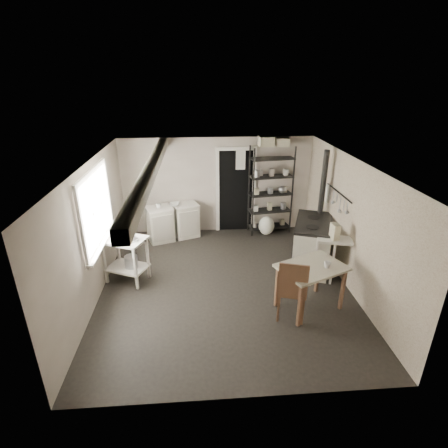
{
  "coord_description": "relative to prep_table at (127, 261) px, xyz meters",
  "views": [
    {
      "loc": [
        -0.45,
        -5.53,
        3.63
      ],
      "look_at": [
        0.0,
        0.3,
        1.1
      ],
      "focal_mm": 28.0,
      "sensor_mm": 36.0,
      "label": 1
    }
  ],
  "objects": [
    {
      "name": "floor",
      "position": [
        1.83,
        -0.3,
        -0.4
      ],
      "size": [
        5.0,
        5.0,
        0.0
      ],
      "primitive_type": "plane",
      "color": "black",
      "rests_on": "ground"
    },
    {
      "name": "storage_box_a",
      "position": [
        2.92,
        1.97,
        1.61
      ],
      "size": [
        0.33,
        0.29,
        0.22
      ],
      "primitive_type": "cube",
      "rotation": [
        0.0,
        0.0,
        0.04
      ],
      "color": "beige",
      "rests_on": "shelf_rack"
    },
    {
      "name": "work_table",
      "position": [
        3.16,
        -1.1,
        -0.02
      ],
      "size": [
        1.25,
        1.09,
        0.79
      ],
      "primitive_type": null,
      "rotation": [
        0.0,
        0.0,
        0.42
      ],
      "color": "beige",
      "rests_on": "ground"
    },
    {
      "name": "stockpot",
      "position": [
        -0.13,
        0.05,
        0.54
      ],
      "size": [
        0.32,
        0.32,
        0.3
      ],
      "primitive_type": "cylinder",
      "rotation": [
        0.0,
        0.0,
        0.15
      ],
      "color": "#B2B2B4",
      "rests_on": "prep_table"
    },
    {
      "name": "chair",
      "position": [
        2.81,
        -1.29,
        0.08
      ],
      "size": [
        0.55,
        0.57,
        1.07
      ],
      "primitive_type": null,
      "rotation": [
        0.0,
        0.0,
        -0.29
      ],
      "color": "brown",
      "rests_on": "ground"
    },
    {
      "name": "wall_back",
      "position": [
        1.83,
        2.2,
        0.75
      ],
      "size": [
        4.5,
        0.02,
        2.3
      ],
      "primitive_type": "cube",
      "color": "#B4A799",
      "rests_on": "ground"
    },
    {
      "name": "wall_right",
      "position": [
        4.08,
        -0.3,
        0.75
      ],
      "size": [
        0.02,
        5.0,
        2.3
      ],
      "primitive_type": "cube",
      "color": "#B4A799",
      "rests_on": "ground"
    },
    {
      "name": "shelf_jar",
      "position": [
        2.84,
        2.04,
        0.97
      ],
      "size": [
        0.11,
        0.11,
        0.19
      ],
      "primitive_type": "imported",
      "rotation": [
        0.0,
        0.0,
        0.36
      ],
      "color": "silver",
      "rests_on": "shelf_rack"
    },
    {
      "name": "wall_front",
      "position": [
        1.83,
        -2.8,
        0.75
      ],
      "size": [
        4.5,
        0.02,
        2.3
      ],
      "primitive_type": "cube",
      "color": "#B4A799",
      "rests_on": "ground"
    },
    {
      "name": "stovepipe",
      "position": [
        3.88,
        0.73,
        1.19
      ],
      "size": [
        0.1,
        0.1,
        1.28
      ],
      "primitive_type": null,
      "rotation": [
        0.0,
        0.0,
        -0.0
      ],
      "color": "black",
      "rests_on": "stove"
    },
    {
      "name": "bucket",
      "position": [
        0.09,
        -0.02,
        -0.02
      ],
      "size": [
        0.27,
        0.27,
        0.26
      ],
      "primitive_type": "cylinder",
      "rotation": [
        0.0,
        0.0,
        -0.15
      ],
      "color": "#B2B2B4",
      "rests_on": "prep_table"
    },
    {
      "name": "wallpaper_panel",
      "position": [
        4.07,
        -0.3,
        0.75
      ],
      "size": [
        0.01,
        5.0,
        2.3
      ],
      "primitive_type": null,
      "color": "#BEB29B",
      "rests_on": "wall_right"
    },
    {
      "name": "flour_sack",
      "position": [
        3.0,
        1.82,
        -0.16
      ],
      "size": [
        0.41,
        0.36,
        0.46
      ],
      "primitive_type": "ellipsoid",
      "rotation": [
        0.0,
        0.0,
        0.08
      ],
      "color": "white",
      "rests_on": "ground"
    },
    {
      "name": "mixing_bowl",
      "position": [
        0.82,
        1.82,
        0.56
      ],
      "size": [
        0.34,
        0.34,
        0.07
      ],
      "primitive_type": "imported",
      "rotation": [
        0.0,
        0.0,
        -0.12
      ],
      "color": "silver",
      "rests_on": "base_cabinets"
    },
    {
      "name": "saucepan",
      "position": [
        0.17,
        -0.08,
        0.45
      ],
      "size": [
        0.25,
        0.25,
        0.11
      ],
      "primitive_type": "cylinder",
      "rotation": [
        0.0,
        0.0,
        0.31
      ],
      "color": "#B2B2B4",
      "rests_on": "prep_table"
    },
    {
      "name": "wall_left",
      "position": [
        -0.42,
        -0.3,
        0.75
      ],
      "size": [
        0.02,
        5.0,
        2.3
      ],
      "primitive_type": "cube",
      "color": "#B4A799",
      "rests_on": "ground"
    },
    {
      "name": "utensil_rail",
      "position": [
        4.02,
        0.3,
        1.15
      ],
      "size": [
        0.06,
        1.2,
        0.44
      ],
      "primitive_type": null,
      "color": "#B2B2B4",
      "rests_on": "wall_right"
    },
    {
      "name": "stove",
      "position": [
        3.61,
        0.26,
        0.04
      ],
      "size": [
        1.07,
        1.4,
        0.97
      ],
      "primitive_type": null,
      "rotation": [
        0.0,
        0.0,
        -0.35
      ],
      "color": "beige",
      "rests_on": "ground"
    },
    {
      "name": "base_cabinets",
      "position": [
        0.76,
        1.82,
        0.06
      ],
      "size": [
        1.34,
        0.93,
        0.81
      ],
      "primitive_type": null,
      "rotation": [
        0.0,
        0.0,
        0.35
      ],
      "color": "beige",
      "rests_on": "ground"
    },
    {
      "name": "side_ledge",
      "position": [
        3.76,
        -0.43,
        0.03
      ],
      "size": [
        0.68,
        0.48,
        0.94
      ],
      "primitive_type": null,
      "rotation": [
        0.0,
        0.0,
        -0.27
      ],
      "color": "white",
      "rests_on": "ground"
    },
    {
      "name": "prep_table",
      "position": [
        0.0,
        0.0,
        0.0
      ],
      "size": [
        0.91,
        0.8,
        0.87
      ],
      "primitive_type": null,
      "rotation": [
        0.0,
        0.0,
        -0.41
      ],
      "color": "white",
      "rests_on": "ground"
    },
    {
      "name": "ceiling_beam",
      "position": [
        0.63,
        -0.3,
        1.8
      ],
      "size": [
        0.18,
        5.0,
        0.18
      ],
      "primitive_type": null,
      "color": "white",
      "rests_on": "ceiling"
    },
    {
      "name": "shelf_rack",
      "position": [
        3.09,
        2.0,
        0.55
      ],
      "size": [
        1.05,
        0.53,
        2.12
      ],
      "primitive_type": null,
      "rotation": [
        0.0,
        0.0,
        0.14
      ],
      "color": "black",
      "rests_on": "ground"
    },
    {
      "name": "storage_box_b",
      "position": [
        3.29,
        1.97,
        1.59
      ],
      "size": [
        0.31,
        0.29,
        0.19
      ],
      "primitive_type": "cube",
      "rotation": [
        0.0,
        0.0,
        -0.09
      ],
      "color": "beige",
      "rests_on": "shelf_rack"
    },
    {
      "name": "floor_crock",
      "position": [
        3.4,
        -0.22,
        -0.33
      ],
      "size": [
        0.12,
        0.12,
        0.14
      ],
      "primitive_type": "cylinder",
      "rotation": [
        0.0,
        0.0,
        0.08
      ],
      "color": "silver",
      "rests_on": "ground"
    },
    {
      "name": "counter_cup",
      "position": [
        0.46,
        1.69,
        0.57
      ],
      "size": [
        0.15,
        0.15,
        0.1
      ],
      "primitive_type": "imported",
      "rotation": [
        0.0,
        0.0,
        -0.22
      ],
      "color": "silver",
      "rests_on": "base_cabinets"
    },
    {
      "name": "oats_box",
      "position": [
        3.74,
        -0.44,
        0.61
      ],
      "size": [
        0.13,
        0.2,
        0.28
      ],
      "primitive_type": "cube",
      "rotation": [
        0.0,
        0.0,
        0.1
      ],
      "color": "beige",
      "rests_on": "side_ledge"
    },
    {
      "name": "ceiling",
      "position": [
        1.83,
        -0.3,
        1.9
      ],
      "size": [
        5.0,
        5.0,
        0.0
      ],
      "primitive_type": "plane",
      "rotation": [
        3.14,
        0.0,
        0.0
      ],
      "color": "beige",
      "rests_on": "wall_back"
    },
    {
      "name": "window",
      "position": [
        -0.39,
        -0.1,
        1.1
      ],
      "size": [
        0.12,
        1.76,
        1.28
      ],
      "primitive_type": null,
      "color": "white",
      "rests_on": "wall_left"
    },
    {
      "name": "doorway",
      "position": [
        2.28,
        2.17,
        0.6
      ],
      "size": [
        0.96,
        0.1,
        2.08
      ],
      "primitive_type": null,
      "color": "white",
      "rests_on": "ground"
    },
    {
      "name": "table_cup",
      "position": [
        3.38,
        -1.15,
        0.41
      ],
      "size": [
        0.11,
        0.11,
        0.1
      ],
      "primitive_type": "imported",
      "rotation": [
        0.0,
        0.0,
        -0.04
      ],
      "color": "silver",
      "rests_on": "work_table"
    }
  ]
}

